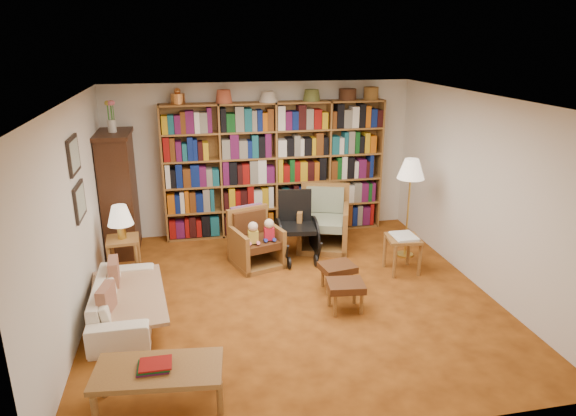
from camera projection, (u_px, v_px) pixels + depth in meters
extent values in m
plane|color=#A05518|center=(292.00, 297.00, 6.59)|extent=(5.00, 5.00, 0.00)
plane|color=white|center=(293.00, 99.00, 5.80)|extent=(5.00, 5.00, 0.00)
plane|color=silver|center=(262.00, 159.00, 8.52)|extent=(5.00, 0.00, 5.00)
plane|color=silver|center=(361.00, 304.00, 3.87)|extent=(5.00, 0.00, 5.00)
plane|color=silver|center=(74.00, 218.00, 5.73)|extent=(0.00, 5.00, 5.00)
plane|color=silver|center=(481.00, 193.00, 6.67)|extent=(0.00, 5.00, 5.00)
cube|color=olive|center=(275.00, 169.00, 8.46)|extent=(3.60, 0.30, 2.20)
cube|color=#371B0F|center=(119.00, 195.00, 7.75)|extent=(0.45, 0.90, 1.80)
cube|color=#371B0F|center=(113.00, 134.00, 7.45)|extent=(0.50, 0.95, 0.06)
cylinder|color=silver|center=(112.00, 126.00, 7.41)|extent=(0.12, 0.12, 0.18)
cube|color=black|center=(73.00, 155.00, 5.81)|extent=(0.03, 0.52, 0.42)
cube|color=gray|center=(75.00, 155.00, 5.81)|extent=(0.01, 0.44, 0.34)
cube|color=black|center=(80.00, 201.00, 5.98)|extent=(0.03, 0.52, 0.42)
cube|color=gray|center=(81.00, 201.00, 5.98)|extent=(0.01, 0.44, 0.34)
imported|color=white|center=(124.00, 300.00, 6.01)|extent=(1.65, 0.66, 0.48)
cube|color=beige|center=(128.00, 295.00, 6.00)|extent=(0.99, 1.62, 0.04)
cube|color=maroon|center=(114.00, 272.00, 6.24)|extent=(0.14, 0.36, 0.35)
cube|color=maroon|center=(106.00, 300.00, 5.59)|extent=(0.17, 0.36, 0.35)
cube|color=olive|center=(123.00, 240.00, 6.98)|extent=(0.46, 0.46, 0.04)
cylinder|color=olive|center=(110.00, 265.00, 6.87)|extent=(0.05, 0.05, 0.53)
cylinder|color=olive|center=(137.00, 263.00, 6.94)|extent=(0.05, 0.05, 0.53)
cylinder|color=olive|center=(113.00, 255.00, 7.20)|extent=(0.05, 0.05, 0.53)
cylinder|color=olive|center=(139.00, 253.00, 7.27)|extent=(0.05, 0.05, 0.53)
cylinder|color=gold|center=(122.00, 232.00, 6.94)|extent=(0.11, 0.11, 0.19)
cone|color=beige|center=(120.00, 215.00, 6.87)|extent=(0.34, 0.34, 0.27)
cube|color=olive|center=(257.00, 262.00, 7.51)|extent=(0.82, 0.83, 0.07)
cube|color=olive|center=(237.00, 248.00, 7.37)|extent=(0.26, 0.66, 0.57)
cube|color=olive|center=(276.00, 245.00, 7.48)|extent=(0.26, 0.66, 0.57)
cube|color=olive|center=(254.00, 232.00, 7.67)|extent=(0.64, 0.26, 0.81)
cube|color=#4B2314|center=(257.00, 243.00, 7.38)|extent=(0.65, 0.69, 0.11)
cube|color=#4B2314|center=(254.00, 221.00, 7.55)|extent=(0.51, 0.24, 0.34)
cube|color=#B53045|center=(253.00, 216.00, 7.62)|extent=(0.49, 0.20, 0.36)
cube|color=olive|center=(323.00, 244.00, 8.14)|extent=(0.98, 1.00, 0.09)
cube|color=olive|center=(302.00, 228.00, 7.98)|extent=(0.33, 0.78, 0.68)
cube|color=olive|center=(345.00, 225.00, 8.11)|extent=(0.33, 0.78, 0.68)
cube|color=olive|center=(318.00, 211.00, 8.34)|extent=(0.76, 0.32, 0.96)
cube|color=gray|center=(324.00, 222.00, 7.99)|extent=(0.78, 0.83, 0.13)
cube|color=gray|center=(319.00, 199.00, 8.20)|extent=(0.60, 0.29, 0.41)
cube|color=black|center=(298.00, 228.00, 7.57)|extent=(0.55, 0.55, 0.07)
cube|color=black|center=(295.00, 205.00, 7.70)|extent=(0.50, 0.11, 0.49)
cylinder|color=black|center=(279.00, 238.00, 7.68)|extent=(0.03, 0.62, 0.62)
cylinder|color=black|center=(314.00, 236.00, 7.78)|extent=(0.03, 0.62, 0.62)
cylinder|color=black|center=(289.00, 263.00, 7.37)|extent=(0.03, 0.18, 0.18)
cylinder|color=black|center=(316.00, 261.00, 7.45)|extent=(0.03, 0.18, 0.18)
cylinder|color=gold|center=(405.00, 254.00, 7.84)|extent=(0.25, 0.25, 0.03)
cylinder|color=gold|center=(408.00, 216.00, 7.64)|extent=(0.03, 0.03, 1.27)
cone|color=beige|center=(411.00, 169.00, 7.41)|extent=(0.40, 0.40, 0.29)
cube|color=olive|center=(403.00, 239.00, 7.16)|extent=(0.50, 0.50, 0.04)
cylinder|color=olive|center=(395.00, 262.00, 7.03)|extent=(0.05, 0.05, 0.48)
cylinder|color=olive|center=(420.00, 260.00, 7.10)|extent=(0.05, 0.05, 0.48)
cylinder|color=olive|center=(385.00, 252.00, 7.38)|extent=(0.05, 0.05, 0.48)
cylinder|color=olive|center=(409.00, 250.00, 7.44)|extent=(0.05, 0.05, 0.48)
cube|color=white|center=(403.00, 236.00, 7.15)|extent=(0.35, 0.42, 0.03)
cube|color=#4B2314|center=(337.00, 267.00, 6.67)|extent=(0.48, 0.43, 0.09)
cylinder|color=olive|center=(328.00, 286.00, 6.58)|extent=(0.04, 0.04, 0.28)
cylinder|color=olive|center=(352.00, 283.00, 6.64)|extent=(0.04, 0.04, 0.28)
cylinder|color=olive|center=(323.00, 277.00, 6.82)|extent=(0.04, 0.04, 0.28)
cylinder|color=olive|center=(346.00, 275.00, 6.88)|extent=(0.04, 0.04, 0.28)
cube|color=#4B2314|center=(346.00, 286.00, 6.17)|extent=(0.47, 0.42, 0.09)
cylinder|color=olive|center=(335.00, 306.00, 6.08)|extent=(0.04, 0.04, 0.28)
cylinder|color=olive|center=(361.00, 303.00, 6.14)|extent=(0.04, 0.04, 0.28)
cylinder|color=olive|center=(329.00, 296.00, 6.32)|extent=(0.04, 0.04, 0.28)
cylinder|color=olive|center=(355.00, 293.00, 6.38)|extent=(0.04, 0.04, 0.28)
cube|color=olive|center=(158.00, 370.00, 4.53)|extent=(1.18, 0.68, 0.05)
cylinder|color=olive|center=(95.00, 415.00, 4.27)|extent=(0.06, 0.06, 0.35)
cylinder|color=olive|center=(220.00, 399.00, 4.47)|extent=(0.06, 0.06, 0.35)
cylinder|color=olive|center=(103.00, 380.00, 4.71)|extent=(0.06, 0.06, 0.35)
cylinder|color=olive|center=(216.00, 366.00, 4.91)|extent=(0.06, 0.06, 0.35)
cube|color=brown|center=(158.00, 365.00, 4.51)|extent=(0.30, 0.25, 0.05)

